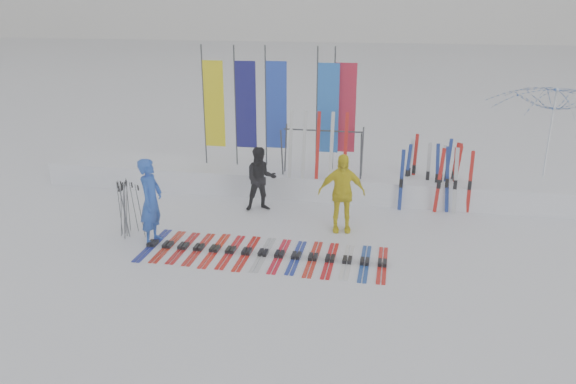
% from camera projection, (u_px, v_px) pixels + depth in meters
% --- Properties ---
extents(ground, '(120.00, 120.00, 0.00)m').
position_uv_depth(ground, '(262.00, 266.00, 10.88)').
color(ground, white).
rests_on(ground, ground).
extents(snow_bank, '(14.00, 1.60, 0.60)m').
position_uv_depth(snow_bank, '(302.00, 181.00, 15.05)').
color(snow_bank, white).
rests_on(snow_bank, ground).
extents(person_blue, '(0.46, 0.68, 1.84)m').
position_uv_depth(person_blue, '(151.00, 201.00, 11.68)').
color(person_blue, '#1F4BB7').
rests_on(person_blue, ground).
extents(person_black, '(0.93, 0.84, 1.58)m').
position_uv_depth(person_black, '(261.00, 179.00, 13.55)').
color(person_black, black).
rests_on(person_black, ground).
extents(person_yellow, '(1.10, 0.61, 1.77)m').
position_uv_depth(person_yellow, '(341.00, 193.00, 12.30)').
color(person_yellow, yellow).
rests_on(person_yellow, ground).
extents(tent_canopy, '(3.60, 3.65, 3.01)m').
position_uv_depth(tent_canopy, '(550.00, 143.00, 14.01)').
color(tent_canopy, white).
rests_on(tent_canopy, ground).
extents(ski_row, '(4.95, 1.69, 0.07)m').
position_uv_depth(ski_row, '(263.00, 253.00, 11.36)').
color(ski_row, navy).
rests_on(ski_row, ground).
extents(pole_cluster, '(0.58, 0.57, 1.25)m').
position_uv_depth(pole_cluster, '(127.00, 208.00, 12.18)').
color(pole_cluster, '#595B60').
rests_on(pole_cluster, ground).
extents(feather_flags, '(4.08, 0.22, 3.20)m').
position_uv_depth(feather_flags, '(280.00, 106.00, 14.71)').
color(feather_flags, '#383A3F').
rests_on(feather_flags, ground).
extents(ski_rack, '(2.04, 0.80, 1.23)m').
position_uv_depth(ski_rack, '(322.00, 146.00, 14.22)').
color(ski_rack, '#383A3F').
rests_on(ski_rack, ground).
extents(upright_skis, '(1.70, 1.13, 1.69)m').
position_uv_depth(upright_skis, '(438.00, 175.00, 13.87)').
color(upright_skis, navy).
rests_on(upright_skis, ground).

